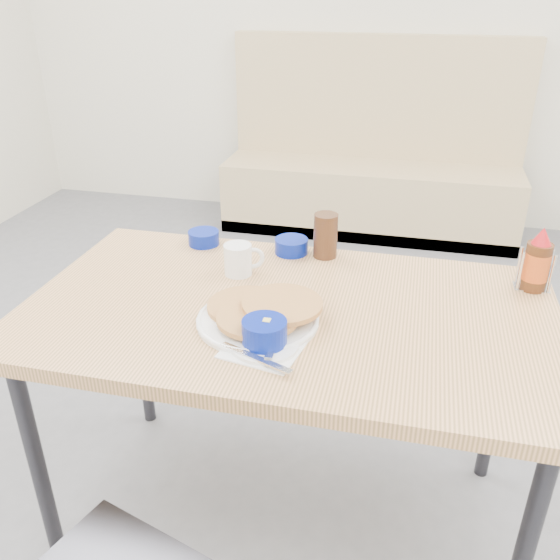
% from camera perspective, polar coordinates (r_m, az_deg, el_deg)
% --- Properties ---
extents(wall_back, '(5.00, 0.06, 2.80)m').
position_cam_1_polar(wall_back, '(4.06, 10.18, 24.87)').
color(wall_back, beige).
rests_on(wall_back, ground).
extents(booth_bench, '(1.90, 0.56, 1.22)m').
position_cam_1_polar(booth_bench, '(4.05, 8.76, 9.82)').
color(booth_bench, tan).
rests_on(booth_bench, ground).
extents(dining_table, '(1.40, 0.80, 0.76)m').
position_cam_1_polar(dining_table, '(1.60, 0.78, -4.55)').
color(dining_table, tan).
rests_on(dining_table, ground).
extents(pancake_plate, '(0.31, 0.33, 0.05)m').
position_cam_1_polar(pancake_plate, '(1.49, -1.93, -3.33)').
color(pancake_plate, white).
rests_on(pancake_plate, dining_table).
extents(coffee_mug, '(0.12, 0.08, 0.09)m').
position_cam_1_polar(coffee_mug, '(1.73, -3.93, 2.03)').
color(coffee_mug, white).
rests_on(coffee_mug, dining_table).
extents(grits_setting, '(0.20, 0.21, 0.07)m').
position_cam_1_polar(grits_setting, '(1.39, -1.51, -5.43)').
color(grits_setting, white).
rests_on(grits_setting, dining_table).
extents(creamer_bowl, '(0.10, 0.10, 0.04)m').
position_cam_1_polar(creamer_bowl, '(1.94, -7.35, 4.04)').
color(creamer_bowl, navy).
rests_on(creamer_bowl, dining_table).
extents(butter_bowl, '(0.10, 0.10, 0.05)m').
position_cam_1_polar(butter_bowl, '(1.87, 1.10, 3.29)').
color(butter_bowl, navy).
rests_on(butter_bowl, dining_table).
extents(amber_tumbler, '(0.09, 0.09, 0.14)m').
position_cam_1_polar(amber_tumbler, '(1.83, 4.40, 4.29)').
color(amber_tumbler, '#3D2313').
rests_on(amber_tumbler, dining_table).
extents(condiment_caddy, '(0.10, 0.06, 0.11)m').
position_cam_1_polar(condiment_caddy, '(1.79, 23.24, 0.39)').
color(condiment_caddy, silver).
rests_on(condiment_caddy, dining_table).
extents(syrup_bottle, '(0.07, 0.07, 0.18)m').
position_cam_1_polar(syrup_bottle, '(1.77, 23.48, 1.51)').
color(syrup_bottle, '#47230F').
rests_on(syrup_bottle, dining_table).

